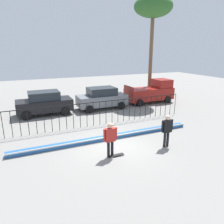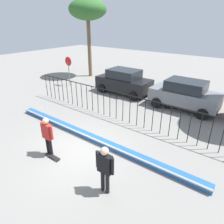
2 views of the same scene
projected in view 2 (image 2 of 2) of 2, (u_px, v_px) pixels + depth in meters
ground_plane at (78, 150)px, 9.18m from camera, size 60.00×60.00×0.00m
bowl_coping_ledge at (93, 138)px, 9.85m from camera, size 11.00×0.40×0.27m
perimeter_fence at (123, 104)px, 11.34m from camera, size 14.04×0.04×1.67m
skateboarder at (47, 133)px, 8.42m from camera, size 0.71×0.27×1.76m
skateboard at (53, 157)px, 8.61m from camera, size 0.80×0.20×0.07m
camera_operator at (105, 166)px, 6.52m from camera, size 0.72×0.27×1.79m
parked_car_black at (124, 81)px, 15.85m from camera, size 4.30×2.12×1.90m
parked_car_gray at (185, 95)px, 13.04m from camera, size 4.30×2.12×1.90m
stop_sign at (69, 67)px, 17.53m from camera, size 0.76×0.07×2.50m
palm_tree_short at (88, 10)px, 18.67m from camera, size 3.51×3.51×7.21m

